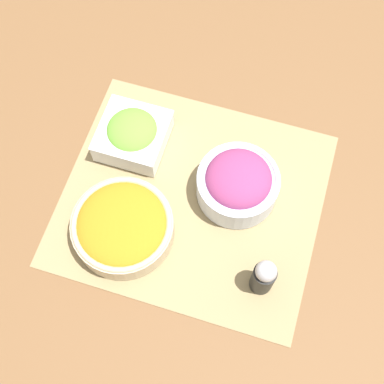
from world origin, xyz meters
The scene contains 6 objects.
ground_plane centered at (0.00, 0.00, 0.00)m, with size 3.00×3.00×0.00m, color brown.
placemat centered at (0.00, 0.00, 0.00)m, with size 0.48×0.43×0.00m.
onion_bowl centered at (0.08, 0.04, 0.05)m, with size 0.15×0.15×0.09m.
lettuce_bowl centered at (-0.14, 0.08, 0.04)m, with size 0.13×0.13×0.07m.
carrot_bowl centered at (-0.10, -0.10, 0.04)m, with size 0.18×0.18×0.06m.
pepper_shaker centered at (0.16, -0.12, 0.05)m, with size 0.04×0.04×0.10m.
Camera 1 is at (0.12, -0.38, 0.93)m, focal length 50.00 mm.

